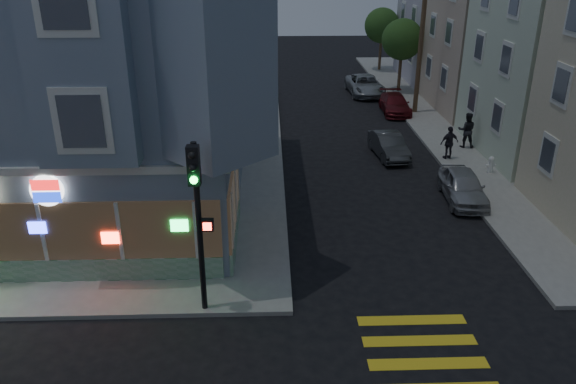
{
  "coord_description": "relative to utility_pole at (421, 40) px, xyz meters",
  "views": [
    {
      "loc": [
        2.38,
        -11.93,
        10.15
      ],
      "look_at": [
        2.97,
        5.59,
        2.49
      ],
      "focal_mm": 35.0,
      "sensor_mm": 36.0,
      "label": 1
    }
  ],
  "objects": [
    {
      "name": "traffic_signal",
      "position": [
        -11.64,
        -21.83,
        -1.09
      ],
      "size": [
        0.6,
        0.59,
        5.26
      ],
      "rotation": [
        0.0,
        0.0,
        -0.02
      ],
      "color": "black",
      "rests_on": "sidewalk_nw"
    },
    {
      "name": "parked_car_d",
      "position": [
        -2.47,
        5.44,
        -4.09
      ],
      "size": [
        2.58,
        5.2,
        1.42
      ],
      "primitive_type": "imported",
      "rotation": [
        0.0,
        0.0,
        0.04
      ],
      "color": "#999EA3",
      "rests_on": "ground"
    },
    {
      "name": "row_house_c",
      "position": [
        7.5,
        1.0,
        -0.15
      ],
      "size": [
        12.0,
        8.6,
        9.0
      ],
      "primitive_type": "cube",
      "color": "tan",
      "rests_on": "sidewalk_ne"
    },
    {
      "name": "ground",
      "position": [
        -12.0,
        -24.0,
        -4.8
      ],
      "size": [
        120.0,
        120.0,
        0.0
      ],
      "primitive_type": "plane",
      "color": "black",
      "rests_on": "ground"
    },
    {
      "name": "pedestrian_a",
      "position": [
        1.0,
        -7.22,
        -3.69
      ],
      "size": [
        1.05,
        0.89,
        1.91
      ],
      "primitive_type": "imported",
      "rotation": [
        0.0,
        0.0,
        2.94
      ],
      "color": "black",
      "rests_on": "sidewalk_ne"
    },
    {
      "name": "street_tree_near",
      "position": [
        0.2,
        6.0,
        -0.86
      ],
      "size": [
        3.0,
        3.0,
        5.3
      ],
      "color": "#4C3826",
      "rests_on": "sidewalk_ne"
    },
    {
      "name": "street_tree_far",
      "position": [
        0.2,
        14.0,
        -0.86
      ],
      "size": [
        3.0,
        3.0,
        5.3
      ],
      "color": "#4C3826",
      "rests_on": "sidewalk_ne"
    },
    {
      "name": "utility_pole",
      "position": [
        0.0,
        0.0,
        0.0
      ],
      "size": [
        2.2,
        0.3,
        9.0
      ],
      "color": "#4C3826",
      "rests_on": "sidewalk_ne"
    },
    {
      "name": "pedestrian_b",
      "position": [
        -0.46,
        -8.98,
        -3.8
      ],
      "size": [
        1.07,
        0.65,
        1.7
      ],
      "primitive_type": "imported",
      "rotation": [
        0.0,
        0.0,
        3.4
      ],
      "color": "#27242C",
      "rests_on": "sidewalk_ne"
    },
    {
      "name": "parked_car_b",
      "position": [
        -3.4,
        -8.22,
        -4.17
      ],
      "size": [
        1.7,
        3.9,
        1.25
      ],
      "primitive_type": "imported",
      "rotation": [
        0.0,
        0.0,
        0.1
      ],
      "color": "#383B3D",
      "rests_on": "ground"
    },
    {
      "name": "fire_hydrant",
      "position": [
        1.0,
        -11.01,
        -4.22
      ],
      "size": [
        0.47,
        0.27,
        0.81
      ],
      "color": "white",
      "rests_on": "sidewalk_ne"
    },
    {
      "name": "row_house_d",
      "position": [
        7.5,
        10.0,
        0.6
      ],
      "size": [
        12.0,
        8.6,
        10.5
      ],
      "primitive_type": "cube",
      "color": "#9D97A6",
      "rests_on": "sidewalk_ne"
    },
    {
      "name": "corner_building",
      "position": [
        -18.0,
        -13.02,
        1.02
      ],
      "size": [
        14.6,
        14.6,
        11.4
      ],
      "color": "gray",
      "rests_on": "sidewalk_nw"
    },
    {
      "name": "sidewalk_nw",
      "position": [
        -25.5,
        -1.0,
        -4.72
      ],
      "size": [
        33.0,
        42.0,
        0.15
      ],
      "primitive_type": "cube",
      "color": "gray",
      "rests_on": "ground"
    },
    {
      "name": "parked_car_c",
      "position": [
        -1.3,
        0.24,
        -4.18
      ],
      "size": [
        1.86,
        4.3,
        1.23
      ],
      "primitive_type": "imported",
      "rotation": [
        0.0,
        0.0,
        -0.03
      ],
      "color": "maroon",
      "rests_on": "ground"
    },
    {
      "name": "parked_car_a",
      "position": [
        -1.3,
        -13.88,
        -4.13
      ],
      "size": [
        1.84,
        4.03,
        1.34
      ],
      "primitive_type": "imported",
      "rotation": [
        0.0,
        0.0,
        -0.07
      ],
      "color": "#A2A4A9",
      "rests_on": "ground"
    }
  ]
}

